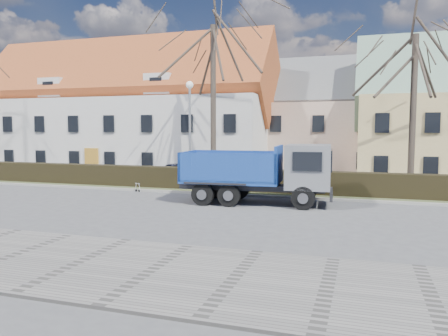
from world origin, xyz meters
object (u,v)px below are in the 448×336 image
(dump_truck, at_px, (251,173))
(cart_frame, at_px, (136,187))
(streetlight, at_px, (190,134))
(parked_car_a, at_px, (181,172))

(dump_truck, bearing_deg, cart_frame, 162.00)
(streetlight, xyz_separation_m, cart_frame, (-2.42, -2.64, -3.09))
(streetlight, relative_size, parked_car_a, 1.73)
(streetlight, height_order, cart_frame, streetlight)
(dump_truck, xyz_separation_m, streetlight, (-5.12, 4.50, 1.84))
(cart_frame, relative_size, parked_car_a, 0.16)
(streetlight, xyz_separation_m, parked_car_a, (-1.86, 2.79, -2.71))
(cart_frame, bearing_deg, streetlight, 47.48)
(dump_truck, relative_size, cart_frame, 12.25)
(streetlight, distance_m, cart_frame, 4.73)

